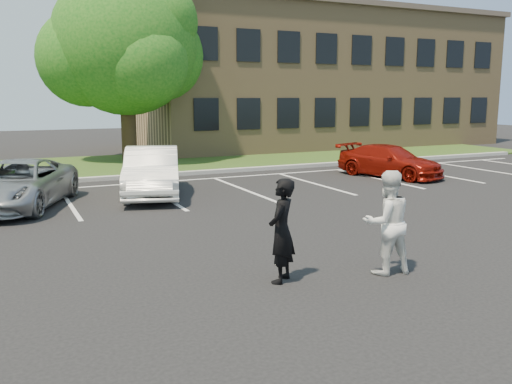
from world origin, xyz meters
TOP-DOWN VIEW (x-y plane):
  - ground_plane at (0.00, 0.00)m, footprint 90.00×90.00m
  - curb at (0.00, 12.00)m, footprint 40.00×0.30m
  - grass_strip at (0.00, 16.00)m, footprint 44.00×8.00m
  - stall_lines at (1.40, 8.95)m, footprint 34.00×5.36m
  - office_building at (14.00, 21.99)m, footprint 22.40×10.40m
  - tree at (1.08, 17.27)m, footprint 7.80×7.20m
  - man_black_suit at (-0.33, -0.70)m, footprint 0.76×0.76m
  - man_white_shirt at (1.56, -1.09)m, footprint 0.99×0.82m
  - car_silver_minivan at (-4.15, 7.87)m, footprint 3.93×5.30m
  - car_white_sedan at (-0.25, 8.15)m, footprint 2.83×4.90m
  - car_red_compact at (9.13, 8.20)m, footprint 3.00×4.56m

SIDE VIEW (x-z plane):
  - ground_plane at x=0.00m, z-range 0.00..0.00m
  - stall_lines at x=1.40m, z-range 0.00..0.01m
  - grass_strip at x=0.00m, z-range 0.00..0.08m
  - curb at x=0.00m, z-range 0.00..0.15m
  - car_red_compact at x=9.13m, z-range 0.00..1.23m
  - car_silver_minivan at x=-4.15m, z-range 0.00..1.34m
  - car_white_sedan at x=-0.25m, z-range 0.00..1.53m
  - man_black_suit at x=-0.33m, z-range 0.00..1.78m
  - man_white_shirt at x=1.56m, z-range 0.00..1.85m
  - office_building at x=14.00m, z-range 0.01..8.31m
  - tree at x=1.08m, z-range 0.95..9.75m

